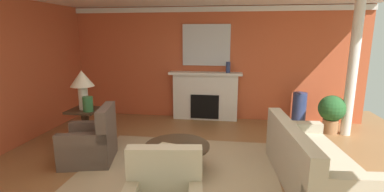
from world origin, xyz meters
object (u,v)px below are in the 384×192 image
object	(u,v)px
vase_tall_corner	(299,110)
vase_mantel_right	(228,67)
mantel_mirror	(206,45)
coffee_table	(177,152)
fireplace	(205,97)
side_table	(86,124)
vase_on_side_table	(88,104)
armchair_near_window	(91,144)
potted_plant	(332,111)
table_lamp	(82,82)
sofa	(310,164)

from	to	relation	value
vase_tall_corner	vase_mantel_right	bearing A→B (deg)	171.41
mantel_mirror	coffee_table	size ratio (longest dim) A/B	1.17
fireplace	side_table	distance (m)	2.94
coffee_table	vase_tall_corner	distance (m)	3.50
fireplace	vase_on_side_table	bearing A→B (deg)	-132.64
vase_mantel_right	armchair_near_window	bearing A→B (deg)	-129.11
fireplace	vase_on_side_table	distance (m)	2.92
vase_mantel_right	potted_plant	xyz separation A→B (m)	(2.26, -0.58, -0.84)
vase_tall_corner	table_lamp	bearing A→B (deg)	-158.29
vase_mantel_right	vase_tall_corner	distance (m)	1.91
table_lamp	coffee_table	bearing A→B (deg)	-23.97
armchair_near_window	potted_plant	xyz separation A→B (m)	(4.44, 2.11, 0.19)
fireplace	table_lamp	distance (m)	3.00
side_table	potted_plant	size ratio (longest dim) A/B	0.84
table_lamp	vase_on_side_table	size ratio (longest dim) A/B	2.68
vase_on_side_table	table_lamp	bearing A→B (deg)	141.34
coffee_table	vase_mantel_right	size ratio (longest dim) A/B	3.77
coffee_table	potted_plant	distance (m)	3.72
vase_on_side_table	potted_plant	distance (m)	5.02
armchair_near_window	vase_mantel_right	bearing A→B (deg)	50.89
mantel_mirror	armchair_near_window	size ratio (longest dim) A/B	1.23
vase_mantel_right	vase_tall_corner	world-z (taller)	vase_mantel_right
fireplace	armchair_near_window	xyz separation A→B (m)	(-1.64, -2.74, -0.26)
sofa	vase_mantel_right	distance (m)	3.34
potted_plant	vase_tall_corner	bearing A→B (deg)	151.35
sofa	potted_plant	bearing A→B (deg)	67.02
side_table	vase_tall_corner	size ratio (longest dim) A/B	0.86
mantel_mirror	vase_tall_corner	size ratio (longest dim) A/B	1.45
armchair_near_window	table_lamp	distance (m)	1.26
mantel_mirror	vase_tall_corner	bearing A→B (deg)	-10.78
mantel_mirror	vase_mantel_right	size ratio (longest dim) A/B	4.42
vase_tall_corner	potted_plant	size ratio (longest dim) A/B	0.98
mantel_mirror	armchair_near_window	bearing A→B (deg)	-119.79
mantel_mirror	sofa	bearing A→B (deg)	-59.43
mantel_mirror	potted_plant	size ratio (longest dim) A/B	1.41
side_table	potted_plant	xyz separation A→B (m)	(4.93, 1.40, 0.09)
fireplace	potted_plant	bearing A→B (deg)	-12.60
coffee_table	potted_plant	world-z (taller)	potted_plant
coffee_table	vase_on_side_table	size ratio (longest dim) A/B	3.58
fireplace	sofa	distance (m)	3.48
coffee_table	table_lamp	distance (m)	2.36
vase_tall_corner	side_table	bearing A→B (deg)	-158.29
sofa	coffee_table	world-z (taller)	sofa
sofa	potted_plant	distance (m)	2.54
sofa	potted_plant	size ratio (longest dim) A/B	2.62
coffee_table	vase_mantel_right	bearing A→B (deg)	76.70
coffee_table	vase_mantel_right	xyz separation A→B (m)	(0.68, 2.86, 1.00)
armchair_near_window	table_lamp	bearing A→B (deg)	124.07
coffee_table	vase_tall_corner	xyz separation A→B (m)	(2.33, 2.61, 0.07)
armchair_near_window	fireplace	bearing A→B (deg)	59.14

